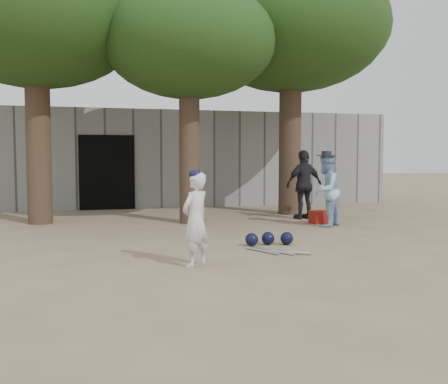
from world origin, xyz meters
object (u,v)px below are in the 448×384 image
object	(u,v)px
boy_player	(195,219)
spectator_dark	(304,185)
spectator_blue	(326,190)
red_bag	(320,217)

from	to	relation	value
boy_player	spectator_dark	xyz separation A→B (m)	(3.71, 4.66, 0.19)
spectator_blue	red_bag	world-z (taller)	spectator_blue
spectator_blue	spectator_dark	distance (m)	1.39
boy_player	red_bag	world-z (taller)	boy_player
boy_player	spectator_blue	xyz separation A→B (m)	(3.63, 3.28, 0.14)
spectator_blue	spectator_dark	size ratio (longest dim) A/B	0.94
boy_player	red_bag	xyz separation A→B (m)	(3.72, 3.78, -0.52)
spectator_dark	red_bag	distance (m)	1.14
red_bag	spectator_blue	bearing A→B (deg)	-100.16
spectator_blue	spectator_dark	world-z (taller)	spectator_dark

